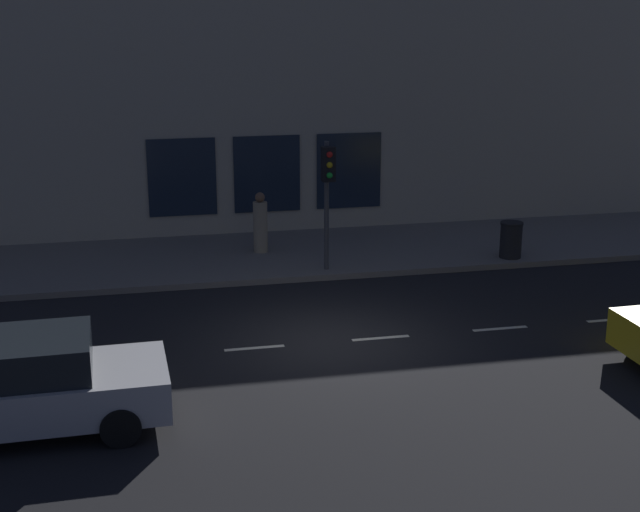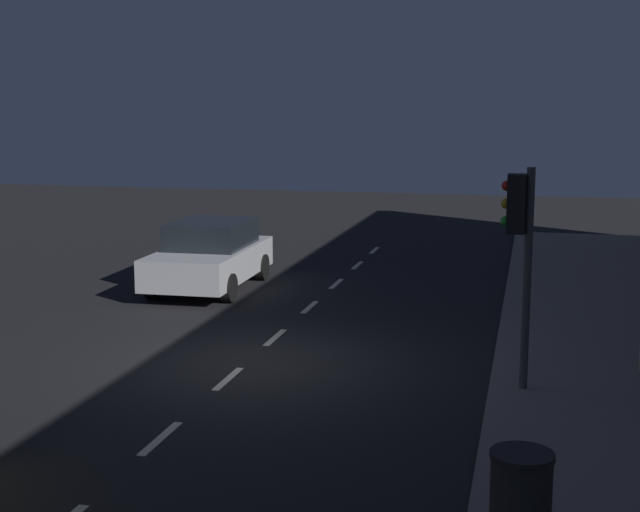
% 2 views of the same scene
% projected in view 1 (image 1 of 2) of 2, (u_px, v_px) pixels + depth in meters
% --- Properties ---
extents(ground_plane, '(60.00, 60.00, 0.00)m').
position_uv_depth(ground_plane, '(333.00, 342.00, 18.28)').
color(ground_plane, black).
extents(sidewalk, '(4.50, 32.00, 0.15)m').
position_uv_depth(sidewalk, '(281.00, 255.00, 24.13)').
color(sidewalk, slate).
rests_on(sidewalk, ground).
extents(building_facade, '(0.65, 32.00, 7.09)m').
position_uv_depth(building_facade, '(264.00, 113.00, 25.57)').
color(building_facade, '#B2A893').
rests_on(building_facade, ground).
extents(lane_centre_line, '(0.12, 27.20, 0.01)m').
position_uv_depth(lane_centre_line, '(381.00, 338.00, 18.48)').
color(lane_centre_line, beige).
rests_on(lane_centre_line, ground).
extents(traffic_light, '(0.46, 0.32, 3.21)m').
position_uv_depth(traffic_light, '(328.00, 180.00, 21.87)').
color(traffic_light, '#424244').
rests_on(traffic_light, sidewalk).
extents(parked_car_1, '(2.06, 4.25, 1.58)m').
position_uv_depth(parked_car_1, '(31.00, 384.00, 14.38)').
color(parked_car_1, '#B7B7BC').
rests_on(parked_car_1, ground).
extents(pedestrian_0, '(0.43, 0.43, 1.61)m').
position_uv_depth(pedestrian_0, '(260.00, 225.00, 23.95)').
color(pedestrian_0, gray).
rests_on(pedestrian_0, sidewalk).
extents(trash_bin, '(0.59, 0.59, 0.94)m').
position_uv_depth(trash_bin, '(511.00, 240.00, 23.52)').
color(trash_bin, black).
rests_on(trash_bin, sidewalk).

